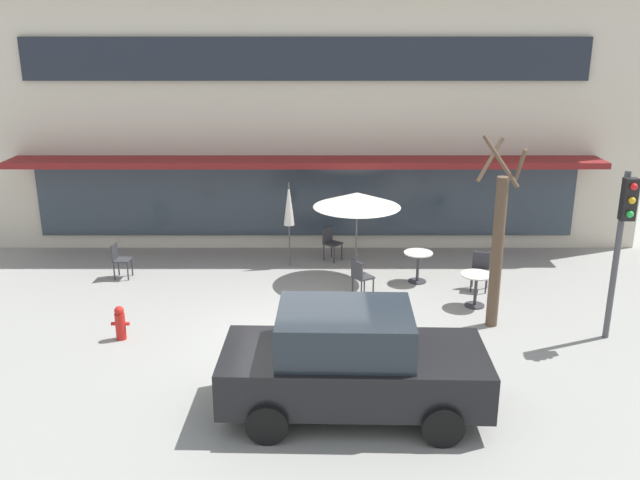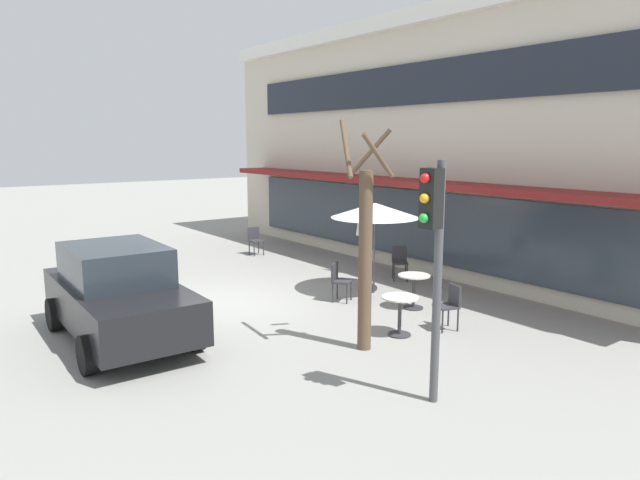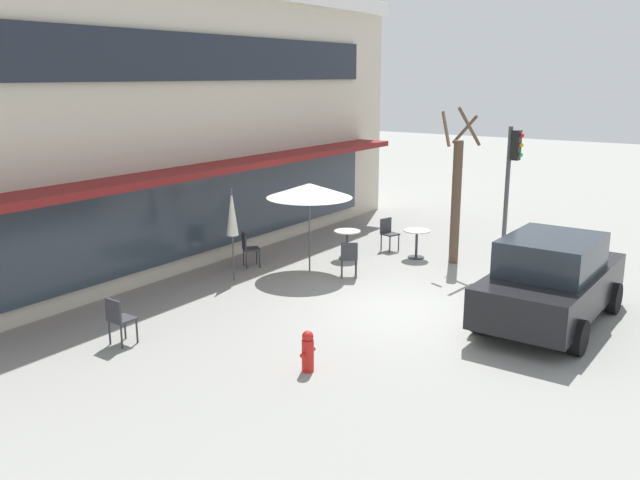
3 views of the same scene
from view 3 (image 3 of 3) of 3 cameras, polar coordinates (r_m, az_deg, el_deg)
The scene contains 14 objects.
ground_plane at distance 14.16m, azimuth 7.98°, elevation -5.99°, with size 80.00×80.00×0.00m, color gray.
building_facade at distance 19.83m, azimuth -18.84°, elevation 9.65°, with size 18.40×9.10×7.16m.
cafe_table_near_wall at distance 17.87m, azimuth 2.30°, elevation 0.03°, with size 0.70×0.70×0.76m.
cafe_table_streetside at distance 18.10m, azimuth 8.14°, elevation 0.07°, with size 0.70×0.70×0.76m.
patio_umbrella_green_folded at distance 16.43m, azimuth -0.91°, elevation 4.19°, with size 2.10×2.10×2.20m.
patio_umbrella_cream_folded at distance 15.84m, azimuth -7.42°, elevation 2.26°, with size 0.28×0.28×2.20m.
cafe_chair_0 at distance 18.83m, azimuth 5.77°, elevation 0.71°, with size 0.50×0.50×0.89m.
cafe_chair_1 at distance 16.19m, azimuth 2.47°, elevation -1.39°, with size 0.55×0.55×0.89m.
cafe_chair_2 at distance 17.15m, azimuth -6.06°, elevation -0.59°, with size 0.56×0.56×0.89m.
cafe_chair_3 at distance 12.71m, azimuth -16.60°, elevation -6.27°, with size 0.42×0.42×0.89m.
parked_sedan at distance 13.88m, azimuth 18.89°, elevation -3.21°, with size 4.24×2.10×1.76m.
street_tree at distance 17.55m, azimuth 11.41°, elevation 3.69°, with size 0.90×1.05×4.01m.
traffic_light_pole at distance 19.25m, azimuth 15.86°, elevation 5.90°, with size 0.26×0.44×3.40m.
fire_hydrant at distance 11.22m, azimuth -1.03°, elevation -9.33°, with size 0.36×0.20×0.71m.
Camera 3 is at (-12.04, -5.75, 4.75)m, focal length 38.00 mm.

